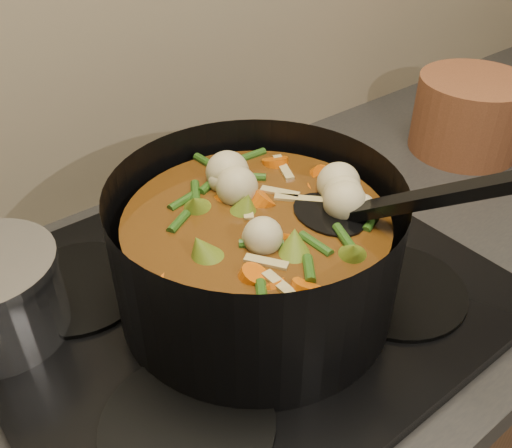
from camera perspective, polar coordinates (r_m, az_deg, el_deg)
stovetop at (r=0.75m, az=-1.88°, el=-7.05°), size 0.62×0.54×0.03m
stockpot at (r=0.68m, az=0.06°, el=-2.74°), size 0.40×0.45×0.25m
terracotta_crock at (r=1.13m, az=20.51°, el=10.18°), size 0.25×0.25×0.14m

